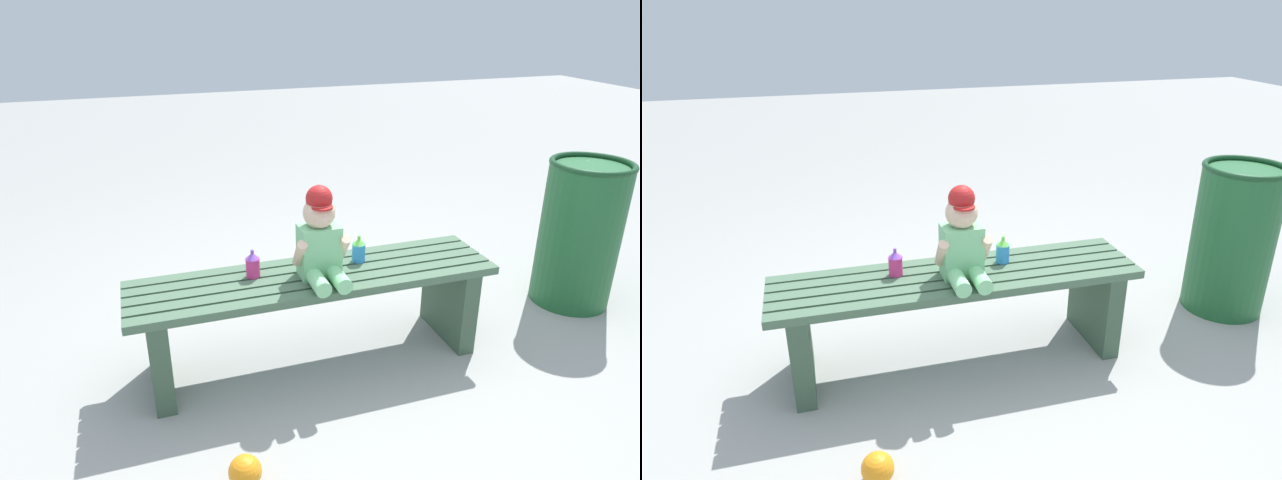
# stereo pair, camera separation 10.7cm
# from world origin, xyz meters

# --- Properties ---
(ground_plane) EXTENTS (16.00, 16.00, 0.00)m
(ground_plane) POSITION_xyz_m (0.00, 0.00, 0.00)
(ground_plane) COLOR #999993
(park_bench) EXTENTS (1.60, 0.38, 0.44)m
(park_bench) POSITION_xyz_m (0.00, -0.00, 0.30)
(park_bench) COLOR #47664C
(park_bench) RESTS_ON ground_plane
(child_figure) EXTENTS (0.23, 0.27, 0.40)m
(child_figure) POSITION_xyz_m (0.01, -0.03, 0.61)
(child_figure) COLOR #7FCC8C
(child_figure) RESTS_ON park_bench
(sippy_cup_left) EXTENTS (0.06, 0.06, 0.12)m
(sippy_cup_left) POSITION_xyz_m (-0.26, 0.06, 0.50)
(sippy_cup_left) COLOR #E5337F
(sippy_cup_left) RESTS_ON park_bench
(sippy_cup_right) EXTENTS (0.06, 0.06, 0.12)m
(sippy_cup_right) POSITION_xyz_m (0.23, 0.06, 0.50)
(sippy_cup_right) COLOR #338CE5
(sippy_cup_right) RESTS_ON park_bench
(toy_ball) EXTENTS (0.12, 0.12, 0.12)m
(toy_ball) POSITION_xyz_m (-0.45, -0.63, 0.06)
(toy_ball) COLOR orange
(toy_ball) RESTS_ON ground_plane
(trash_bin) EXTENTS (0.41, 0.41, 0.79)m
(trash_bin) POSITION_xyz_m (1.50, 0.10, 0.40)
(trash_bin) COLOR #1E592D
(trash_bin) RESTS_ON ground_plane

